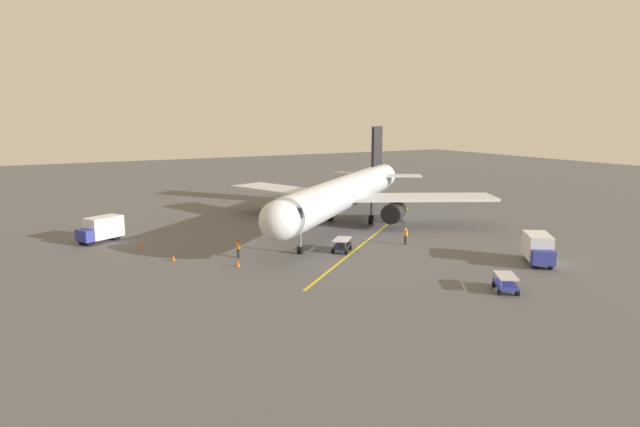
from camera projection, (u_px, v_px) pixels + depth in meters
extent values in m
plane|color=#565659|center=(331.00, 228.00, 65.36)|extent=(220.00, 220.00, 0.00)
cube|color=yellow|center=(372.00, 237.00, 60.45)|extent=(30.27, 26.52, 0.01)
cylinder|color=silver|center=(343.00, 193.00, 64.91)|extent=(28.09, 25.24, 3.80)
ellipsoid|color=silver|center=(280.00, 220.00, 48.09)|extent=(5.39, 5.35, 3.61)
cone|color=silver|center=(381.00, 177.00, 82.02)|extent=(4.51, 4.55, 3.42)
cube|color=black|center=(286.00, 212.00, 49.28)|extent=(3.33, 3.48, 0.90)
cube|color=silver|center=(422.00, 197.00, 65.58)|extent=(17.56, 12.33, 0.36)
cylinder|color=black|center=(394.00, 212.00, 64.25)|extent=(4.07, 3.97, 2.30)
cylinder|color=black|center=(390.00, 215.00, 62.63)|extent=(1.53, 1.71, 2.10)
cube|color=silver|center=(289.00, 191.00, 71.34)|extent=(10.51, 17.81, 0.36)
cylinder|color=black|center=(301.00, 207.00, 68.17)|extent=(4.07, 3.97, 2.30)
cylinder|color=black|center=(295.00, 209.00, 66.55)|extent=(1.53, 1.71, 2.10)
cube|color=black|center=(377.00, 152.00, 78.57)|extent=(3.85, 3.43, 7.20)
cube|color=silver|center=(398.00, 176.00, 77.78)|extent=(6.73, 5.34, 0.24)
cube|color=silver|center=(354.00, 174.00, 79.94)|extent=(4.73, 6.83, 0.24)
cylinder|color=slate|center=(300.00, 236.00, 52.85)|extent=(0.24, 0.24, 2.77)
cylinder|color=black|center=(300.00, 250.00, 53.09)|extent=(0.82, 0.80, 0.70)
cylinder|color=slate|center=(371.00, 208.00, 67.19)|extent=(0.24, 0.24, 2.77)
cylinder|color=black|center=(371.00, 220.00, 67.43)|extent=(1.12, 1.06, 1.10)
cylinder|color=slate|center=(331.00, 206.00, 68.95)|extent=(0.24, 0.24, 2.77)
cylinder|color=black|center=(331.00, 217.00, 69.19)|extent=(1.12, 1.06, 1.10)
cylinder|color=#23232D|center=(238.00, 253.00, 51.75)|extent=(0.26, 0.26, 0.88)
cube|color=orange|center=(238.00, 245.00, 51.62)|extent=(0.25, 0.39, 0.60)
cube|color=silver|center=(238.00, 245.00, 51.62)|extent=(0.27, 0.41, 0.10)
sphere|color=brown|center=(238.00, 241.00, 51.55)|extent=(0.22, 0.22, 0.22)
cylinder|color=#23232D|center=(405.00, 240.00, 56.90)|extent=(0.26, 0.26, 0.88)
cube|color=orange|center=(406.00, 233.00, 56.77)|extent=(0.39, 0.45, 0.60)
cube|color=silver|center=(406.00, 233.00, 56.77)|extent=(0.41, 0.47, 0.10)
sphere|color=beige|center=(406.00, 229.00, 56.70)|extent=(0.22, 0.22, 0.22)
cube|color=black|center=(342.00, 246.00, 53.90)|extent=(2.81, 2.84, 0.24)
cube|color=silver|center=(342.00, 239.00, 53.79)|extent=(2.81, 2.84, 0.08)
cylinder|color=slate|center=(345.00, 245.00, 52.53)|extent=(0.06, 0.06, 0.55)
cylinder|color=slate|center=(333.00, 244.00, 52.85)|extent=(0.06, 0.06, 0.55)
cylinder|color=slate|center=(351.00, 240.00, 54.81)|extent=(0.06, 0.06, 0.55)
cylinder|color=slate|center=(339.00, 239.00, 55.13)|extent=(0.06, 0.06, 0.55)
cylinder|color=black|center=(346.00, 252.00, 52.89)|extent=(0.49, 0.49, 0.44)
cylinder|color=black|center=(333.00, 251.00, 53.23)|extent=(0.49, 0.49, 0.44)
cylinder|color=black|center=(350.00, 248.00, 54.70)|extent=(0.49, 0.49, 0.44)
cylinder|color=black|center=(338.00, 247.00, 55.03)|extent=(0.49, 0.49, 0.44)
cube|color=#2D3899|center=(88.00, 235.00, 56.70)|extent=(2.39, 2.47, 1.20)
cube|color=black|center=(81.00, 234.00, 56.08)|extent=(0.94, 1.58, 0.70)
cube|color=silver|center=(104.00, 227.00, 58.21)|extent=(4.12, 3.45, 2.20)
cylinder|color=black|center=(90.00, 242.00, 56.24)|extent=(0.86, 0.61, 0.84)
cylinder|color=black|center=(82.00, 240.00, 56.95)|extent=(0.86, 0.61, 0.84)
cylinder|color=black|center=(117.00, 236.00, 58.87)|extent=(0.86, 0.61, 0.84)
cylinder|color=black|center=(109.00, 235.00, 59.58)|extent=(0.86, 0.61, 0.84)
cube|color=#2D3899|center=(542.00, 257.00, 47.98)|extent=(2.54, 2.50, 1.20)
cube|color=black|center=(545.00, 257.00, 47.26)|extent=(1.45, 1.15, 0.70)
cube|color=silver|center=(537.00, 246.00, 49.79)|extent=(3.77, 4.08, 2.20)
cylinder|color=black|center=(550.00, 265.00, 47.75)|extent=(0.71, 0.82, 0.84)
cylinder|color=black|center=(535.00, 264.00, 47.94)|extent=(0.71, 0.82, 0.84)
cylinder|color=black|center=(541.00, 255.00, 50.86)|extent=(0.71, 0.82, 0.84)
cylinder|color=black|center=(527.00, 255.00, 51.05)|extent=(0.71, 0.82, 0.84)
cube|color=#2D3899|center=(506.00, 284.00, 41.77)|extent=(2.61, 2.94, 0.24)
cube|color=silver|center=(506.00, 276.00, 41.65)|extent=(2.61, 2.94, 0.08)
cylinder|color=slate|center=(519.00, 284.00, 40.47)|extent=(0.06, 0.06, 0.55)
cylinder|color=slate|center=(501.00, 284.00, 40.58)|extent=(0.06, 0.06, 0.55)
cylinder|color=slate|center=(510.00, 275.00, 42.82)|extent=(0.06, 0.06, 0.55)
cylinder|color=slate|center=(494.00, 274.00, 42.93)|extent=(0.06, 0.06, 0.55)
cylinder|color=black|center=(517.00, 293.00, 40.84)|extent=(0.45, 0.50, 0.44)
cylinder|color=black|center=(499.00, 292.00, 40.95)|extent=(0.45, 0.50, 0.44)
cylinder|color=black|center=(511.00, 285.00, 42.70)|extent=(0.45, 0.50, 0.44)
cylinder|color=black|center=(494.00, 285.00, 42.82)|extent=(0.45, 0.50, 0.44)
cone|color=#F2590F|center=(173.00, 258.00, 50.57)|extent=(0.32, 0.32, 0.55)
cone|color=#F2590F|center=(141.00, 245.00, 55.67)|extent=(0.32, 0.32, 0.55)
cone|color=#F2590F|center=(238.00, 264.00, 48.64)|extent=(0.32, 0.32, 0.55)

